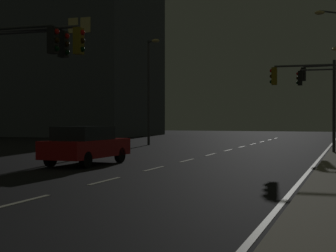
{
  "coord_description": "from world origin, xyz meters",
  "views": [
    {
      "loc": [
        6.98,
        -4.58,
        1.86
      ],
      "look_at": [
        -1.73,
        19.24,
        1.52
      ],
      "focal_mm": 54.12,
      "sensor_mm": 36.0,
      "label": 1
    }
  ],
  "objects": [
    {
      "name": "traffic_light_near_left",
      "position": [
        -4.45,
        11.36,
        3.85
      ],
      "size": [
        4.38,
        0.34,
        5.44
      ],
      "color": "#38383D",
      "rests_on": "ground"
    },
    {
      "name": "car",
      "position": [
        -3.29,
        13.71,
        0.82
      ],
      "size": [
        1.96,
        4.46,
        1.57
      ],
      "color": "#B71414",
      "rests_on": "ground"
    },
    {
      "name": "lane_edge_line",
      "position": [
        5.53,
        22.5,
        0.01
      ],
      "size": [
        0.14,
        53.0,
        0.01
      ],
      "color": "silver",
      "rests_on": "ground"
    },
    {
      "name": "building_distant",
      "position": [
        -25.0,
        46.16,
        9.57
      ],
      "size": [
        20.96,
        14.0,
        19.15
      ],
      "color": "#4C515B",
      "rests_on": "ground"
    },
    {
      "name": "traffic_light_near_right",
      "position": [
        5.09,
        29.68,
        3.74
      ],
      "size": [
        2.92,
        0.41,
        5.19
      ],
      "color": "#2D3033",
      "rests_on": "sidewalk_right"
    },
    {
      "name": "lane_markings_center",
      "position": [
        0.0,
        21.0,
        0.01
      ],
      "size": [
        0.14,
        50.0,
        0.01
      ],
      "color": "silver",
      "rests_on": "ground"
    },
    {
      "name": "traffic_light_far_center",
      "position": [
        -4.81,
        11.37,
        3.78
      ],
      "size": [
        3.78,
        0.46,
        5.37
      ],
      "color": "#38383D",
      "rests_on": "ground"
    },
    {
      "name": "traffic_light_far_left",
      "position": [
        4.56,
        23.27,
        3.53
      ],
      "size": [
        3.42,
        0.4,
        4.83
      ],
      "color": "#38383D",
      "rests_on": "sidewalk_right"
    },
    {
      "name": "street_lamp_mid_block",
      "position": [
        -6.66,
        28.96,
        4.5
      ],
      "size": [
        1.38,
        1.45,
        7.53
      ],
      "color": "#38383D",
      "rests_on": "ground"
    },
    {
      "name": "traffic_light_mid_right",
      "position": [
        5.13,
        32.23,
        4.08
      ],
      "size": [
        2.97,
        0.64,
        5.68
      ],
      "color": "#38383D",
      "rests_on": "sidewalk_right"
    },
    {
      "name": "traffic_light_mid_left",
      "position": [
        -4.76,
        10.72,
        3.8
      ],
      "size": [
        3.7,
        0.36,
        5.41
      ],
      "color": "#2D3033",
      "rests_on": "ground"
    },
    {
      "name": "ground_plane",
      "position": [
        0.0,
        17.5,
        0.0
      ],
      "size": [
        112.0,
        112.0,
        0.0
      ],
      "primitive_type": "plane",
      "color": "black",
      "rests_on": "ground"
    }
  ]
}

